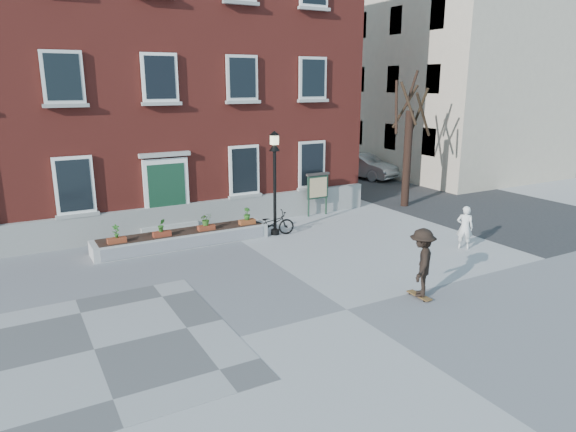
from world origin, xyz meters
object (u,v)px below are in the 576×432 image
bicycle (271,224)px  notice_board (318,187)px  parked_car (363,166)px  bystander (465,227)px  lamp_post (275,169)px  skateboarder (422,263)px

bicycle → notice_board: notice_board is taller
parked_car → notice_board: (-7.27, -6.36, 0.54)m
parked_car → notice_board: notice_board is taller
bystander → parked_car: bearing=-62.1°
bicycle → lamp_post: lamp_post is taller
parked_car → bystander: (-5.27, -12.75, 0.04)m
skateboarder → notice_board: bearing=75.3°
notice_board → lamp_post: bearing=-150.4°
bystander → notice_board: 6.72m
notice_board → skateboarder: size_ratio=0.97×
parked_car → skateboarder: (-9.58, -15.19, 0.28)m
parked_car → bystander: bearing=-127.5°
lamp_post → notice_board: lamp_post is taller
notice_board → skateboarder: 9.13m
parked_car → bicycle: bearing=-157.1°
skateboarder → bystander: bearing=29.5°
bicycle → skateboarder: bearing=-162.6°
lamp_post → notice_board: bearing=29.6°
lamp_post → parked_car: bearing=38.2°
parked_car → lamp_post: size_ratio=1.11×
bicycle → bystander: (5.16, -4.65, 0.30)m
bicycle → skateboarder: size_ratio=0.92×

